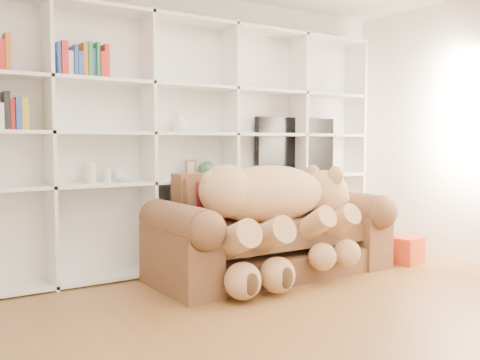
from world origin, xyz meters
TOP-DOWN VIEW (x-y plane):
  - floor at (0.00, 0.00)m, footprint 5.00×5.00m
  - wall_back at (0.00, 2.50)m, footprint 5.00×0.02m
  - bookshelf at (-0.24, 2.36)m, footprint 4.43×0.35m
  - sofa at (0.48, 1.67)m, footprint 2.23×0.96m
  - teddy_bear at (0.40, 1.48)m, footprint 1.75×0.94m
  - throw_pillow at (-0.01, 1.83)m, footprint 0.41×0.27m
  - gift_box at (1.90, 1.30)m, footprint 0.39×0.37m
  - tv at (1.34, 2.35)m, footprint 1.06×0.18m
  - picture_frame at (-0.00, 2.30)m, footprint 0.14×0.08m
  - green_vase at (0.18, 2.30)m, footprint 0.17×0.17m
  - figurine_tall at (-0.98, 2.30)m, footprint 0.11×0.11m
  - figurine_short at (-0.83, 2.30)m, footprint 0.08×0.08m
  - snow_globe at (-0.72, 2.30)m, footprint 0.11×0.11m
  - shelf_vase at (-0.13, 2.30)m, footprint 0.19×0.19m

SIDE VIEW (x-z plane):
  - floor at x=0.00m, z-range 0.00..0.00m
  - gift_box at x=1.90m, z-range 0.00..0.27m
  - sofa at x=0.48m, z-range -0.12..0.82m
  - teddy_bear at x=0.40m, z-range 0.15..1.17m
  - throw_pillow at x=-0.01m, z-range 0.47..0.87m
  - figurine_short at x=-0.83m, z-range 0.86..0.98m
  - snow_globe at x=-0.72m, z-range 0.87..0.98m
  - green_vase at x=0.18m, z-range 0.86..1.04m
  - figurine_tall at x=-0.98m, z-range 0.86..1.05m
  - picture_frame at x=0.00m, z-range 0.87..1.05m
  - tv at x=1.34m, z-range 0.86..1.48m
  - bookshelf at x=-0.24m, z-range 0.11..2.51m
  - wall_back at x=0.00m, z-range 0.00..2.70m
  - shelf_vase at x=-0.13m, z-range 1.31..1.50m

